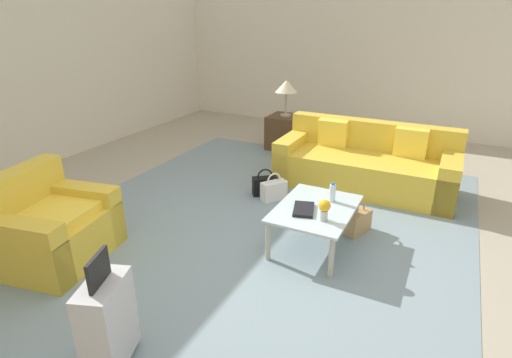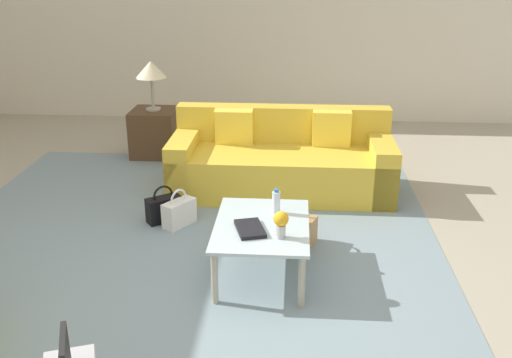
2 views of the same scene
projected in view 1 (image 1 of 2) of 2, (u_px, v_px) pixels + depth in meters
ground_plane at (251, 253)px, 3.91m from camera, size 12.00×12.00×0.00m
wall_right at (375, 50)px, 7.49m from camera, size 0.12×8.00×3.10m
area_rug at (260, 222)px, 4.49m from camera, size 5.20×4.40×0.01m
couch at (366, 165)px, 5.36m from camera, size 0.94×2.28×0.84m
armchair at (49, 229)px, 3.74m from camera, size 1.12×1.01×0.86m
coffee_table at (315, 212)px, 3.89m from camera, size 0.96×0.71×0.43m
water_bottle at (332, 193)px, 3.96m from camera, size 0.06×0.06×0.20m
coffee_table_book at (304, 209)px, 3.80m from camera, size 0.34×0.27×0.03m
flower_vase at (324, 208)px, 3.58m from camera, size 0.11×0.11×0.21m
side_table at (285, 132)px, 6.86m from camera, size 0.54×0.54×0.57m
table_lamp at (286, 87)px, 6.57m from camera, size 0.37×0.37×0.59m
suitcase_silver at (108, 321)px, 2.54m from camera, size 0.45×0.34×0.85m
handbag_white at (274, 190)px, 4.99m from camera, size 0.34×0.30×0.36m
handbag_tan at (358, 222)px, 4.23m from camera, size 0.35×0.24×0.36m
handbag_black at (265, 186)px, 5.12m from camera, size 0.30×0.34×0.36m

